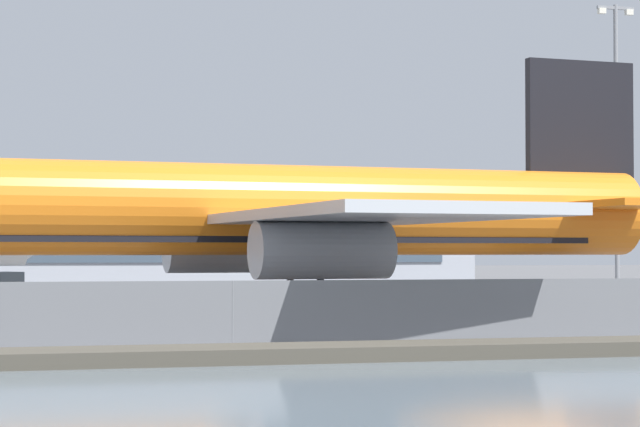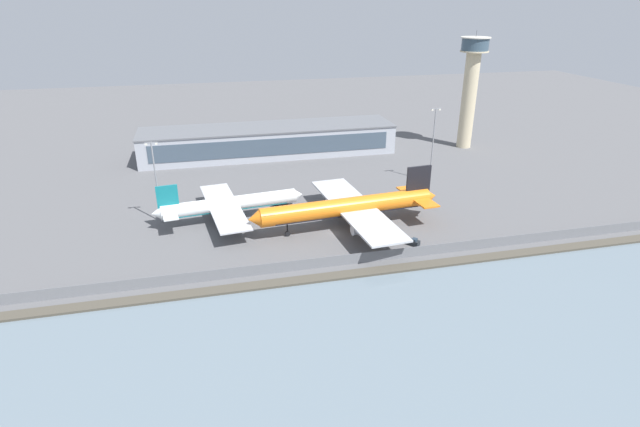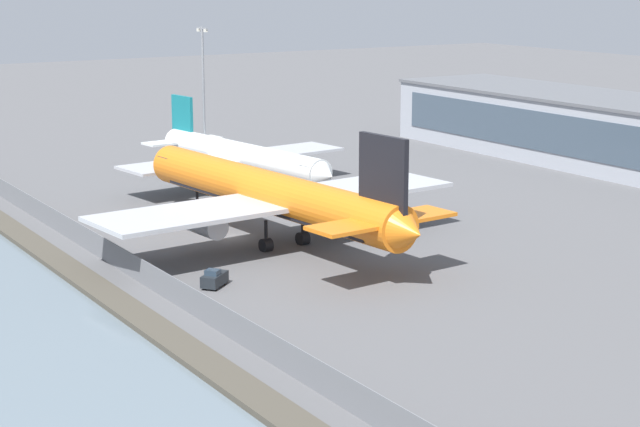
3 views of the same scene
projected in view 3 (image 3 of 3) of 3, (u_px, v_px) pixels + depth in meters
ground_plane at (232, 237)px, 121.48m from camera, size 500.00×500.00×0.00m
shoreline_seawall at (56, 260)px, 110.84m from camera, size 320.00×3.00×0.50m
perimeter_fence at (97, 245)px, 112.94m from camera, size 280.00×0.10×2.52m
cargo_jet_orange at (272, 195)px, 117.48m from camera, size 50.29×43.39×14.48m
passenger_jet_white_teal at (240, 157)px, 148.00m from camera, size 39.56×34.17×11.70m
baggage_tug at (214, 279)px, 102.10m from camera, size 3.27×3.49×1.80m
ops_van at (337, 193)px, 139.25m from camera, size 5.56×4.40×2.48m
terminal_building at (631, 135)px, 161.88m from camera, size 92.27×20.14×10.55m
apron_light_mast_apron_west at (203, 90)px, 162.19m from camera, size 3.20×0.40×21.48m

